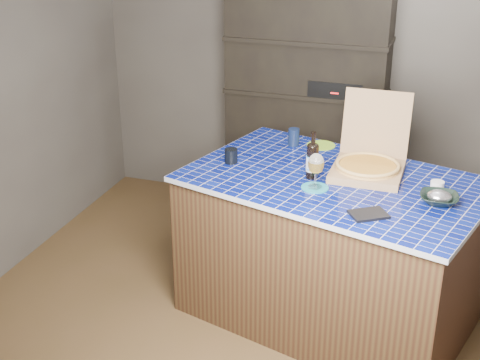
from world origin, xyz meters
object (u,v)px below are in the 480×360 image
(kitchen_island, at_px, (331,248))
(dvd_case, at_px, (368,214))
(pizza_box, at_px, (368,164))
(wine_glass, at_px, (316,165))
(bowl, at_px, (439,199))
(mead_bottle, at_px, (312,160))

(kitchen_island, bearing_deg, dvd_case, -42.79)
(pizza_box, bearing_deg, kitchen_island, -139.35)
(wine_glass, distance_m, bowl, 0.68)
(kitchen_island, relative_size, mead_bottle, 6.80)
(pizza_box, height_order, wine_glass, pizza_box)
(wine_glass, bearing_deg, mead_bottle, 109.93)
(wine_glass, distance_m, dvd_case, 0.44)
(mead_bottle, relative_size, bowl, 1.38)
(wine_glass, height_order, bowl, wine_glass)
(mead_bottle, height_order, wine_glass, mead_bottle)
(dvd_case, distance_m, bowl, 0.43)
(kitchen_island, distance_m, wine_glass, 0.63)
(kitchen_island, distance_m, dvd_case, 0.68)
(kitchen_island, bearing_deg, mead_bottle, -153.04)
(kitchen_island, xyz_separation_m, wine_glass, (-0.08, -0.17, 0.61))
(kitchen_island, height_order, mead_bottle, mead_bottle)
(bowl, bearing_deg, mead_bottle, 170.64)
(mead_bottle, relative_size, wine_glass, 1.38)
(wine_glass, bearing_deg, dvd_case, -36.42)
(dvd_case, xyz_separation_m, bowl, (0.33, 0.27, 0.02))
(mead_bottle, bearing_deg, bowl, -9.36)
(dvd_case, relative_size, bowl, 0.91)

